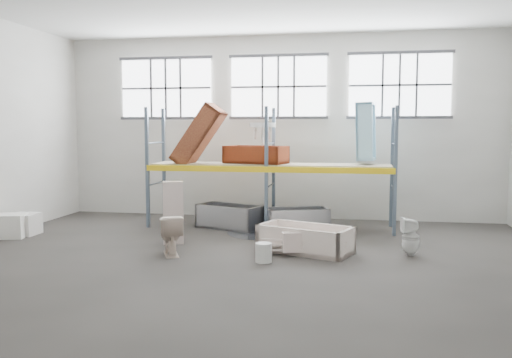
% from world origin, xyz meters
% --- Properties ---
extents(floor, '(12.00, 10.00, 0.10)m').
position_xyz_m(floor, '(0.00, 0.00, -0.05)').
color(floor, '#423D39').
rests_on(floor, ground).
extents(wall_back, '(12.00, 0.10, 5.00)m').
position_xyz_m(wall_back, '(0.00, 5.05, 2.50)').
color(wall_back, '#B4B1A8').
rests_on(wall_back, ground).
extents(wall_front, '(12.00, 0.10, 5.00)m').
position_xyz_m(wall_front, '(0.00, -5.05, 2.50)').
color(wall_front, beige).
rests_on(wall_front, ground).
extents(window_left, '(2.60, 0.04, 1.60)m').
position_xyz_m(window_left, '(-3.20, 4.94, 3.60)').
color(window_left, white).
rests_on(window_left, wall_back).
extents(window_mid, '(2.60, 0.04, 1.60)m').
position_xyz_m(window_mid, '(0.00, 4.94, 3.60)').
color(window_mid, white).
rests_on(window_mid, wall_back).
extents(window_right, '(2.60, 0.04, 1.60)m').
position_xyz_m(window_right, '(3.20, 4.94, 3.60)').
color(window_right, white).
rests_on(window_right, wall_back).
extents(rack_upright_la, '(0.08, 0.08, 3.00)m').
position_xyz_m(rack_upright_la, '(-3.00, 2.90, 1.50)').
color(rack_upright_la, slate).
rests_on(rack_upright_la, floor).
extents(rack_upright_lb, '(0.08, 0.08, 3.00)m').
position_xyz_m(rack_upright_lb, '(-3.00, 4.10, 1.50)').
color(rack_upright_lb, slate).
rests_on(rack_upright_lb, floor).
extents(rack_upright_ma, '(0.08, 0.08, 3.00)m').
position_xyz_m(rack_upright_ma, '(0.00, 2.90, 1.50)').
color(rack_upright_ma, slate).
rests_on(rack_upright_ma, floor).
extents(rack_upright_mb, '(0.08, 0.08, 3.00)m').
position_xyz_m(rack_upright_mb, '(0.00, 4.10, 1.50)').
color(rack_upright_mb, slate).
rests_on(rack_upright_mb, floor).
extents(rack_upright_ra, '(0.08, 0.08, 3.00)m').
position_xyz_m(rack_upright_ra, '(3.00, 2.90, 1.50)').
color(rack_upright_ra, slate).
rests_on(rack_upright_ra, floor).
extents(rack_upright_rb, '(0.08, 0.08, 3.00)m').
position_xyz_m(rack_upright_rb, '(3.00, 4.10, 1.50)').
color(rack_upright_rb, slate).
rests_on(rack_upright_rb, floor).
extents(rack_beam_front, '(6.00, 0.10, 0.14)m').
position_xyz_m(rack_beam_front, '(0.00, 2.90, 1.50)').
color(rack_beam_front, yellow).
rests_on(rack_beam_front, floor).
extents(rack_beam_back, '(6.00, 0.10, 0.14)m').
position_xyz_m(rack_beam_back, '(0.00, 4.10, 1.50)').
color(rack_beam_back, yellow).
rests_on(rack_beam_back, floor).
extents(shelf_deck, '(5.90, 1.10, 0.03)m').
position_xyz_m(shelf_deck, '(0.00, 3.50, 1.58)').
color(shelf_deck, gray).
rests_on(shelf_deck, floor).
extents(wet_patch, '(1.80, 1.80, 0.00)m').
position_xyz_m(wet_patch, '(0.00, 2.70, 0.00)').
color(wet_patch, black).
rests_on(wet_patch, floor).
extents(bathtub_beige, '(2.01, 1.45, 0.54)m').
position_xyz_m(bathtub_beige, '(1.12, 0.87, 0.27)').
color(bathtub_beige, silver).
rests_on(bathtub_beige, floor).
extents(cistern_spare, '(0.44, 0.28, 0.38)m').
position_xyz_m(cistern_spare, '(0.91, 0.47, 0.28)').
color(cistern_spare, beige).
rests_on(cistern_spare, bathtub_beige).
extents(sink_in_tub, '(0.50, 0.50, 0.13)m').
position_xyz_m(sink_in_tub, '(0.49, 0.57, 0.16)').
color(sink_in_tub, '#F0DDCB').
rests_on(sink_in_tub, bathtub_beige).
extents(toilet_beige, '(0.73, 0.90, 0.80)m').
position_xyz_m(toilet_beige, '(-1.47, 0.18, 0.40)').
color(toilet_beige, '#F2DBC7').
rests_on(toilet_beige, floor).
extents(cistern_tall, '(0.50, 0.41, 1.34)m').
position_xyz_m(cistern_tall, '(-1.76, 1.21, 0.67)').
color(cistern_tall, beige).
rests_on(cistern_tall, floor).
extents(toilet_white, '(0.39, 0.39, 0.75)m').
position_xyz_m(toilet_white, '(3.17, 0.92, 0.37)').
color(toilet_white, white).
rests_on(toilet_white, floor).
extents(steel_tub_left, '(1.75, 1.27, 0.58)m').
position_xyz_m(steel_tub_left, '(-0.97, 3.16, 0.29)').
color(steel_tub_left, '#A9ABB1').
rests_on(steel_tub_left, floor).
extents(steel_tub_right, '(1.64, 1.12, 0.55)m').
position_xyz_m(steel_tub_right, '(0.72, 3.14, 0.27)').
color(steel_tub_right, '#B5B8BF').
rests_on(steel_tub_right, floor).
extents(rust_tub_flat, '(1.69, 1.15, 0.43)m').
position_xyz_m(rust_tub_flat, '(-0.38, 3.56, 1.82)').
color(rust_tub_flat, '#992A0F').
rests_on(rust_tub_flat, shelf_deck).
extents(rust_tub_tilted, '(1.36, 0.81, 1.64)m').
position_xyz_m(rust_tub_tilted, '(-1.79, 3.35, 2.29)').
color(rust_tub_tilted, brown).
rests_on(rust_tub_tilted, shelf_deck).
extents(sink_on_shelf, '(0.74, 0.63, 0.57)m').
position_xyz_m(sink_on_shelf, '(-0.15, 3.26, 2.09)').
color(sink_on_shelf, white).
rests_on(sink_on_shelf, rust_tub_flat).
extents(blue_tub_upright, '(0.55, 0.72, 1.43)m').
position_xyz_m(blue_tub_upright, '(2.33, 3.74, 2.40)').
color(blue_tub_upright, '#A3DCF6').
rests_on(blue_tub_upright, shelf_deck).
extents(bucket, '(0.39, 0.39, 0.36)m').
position_xyz_m(bucket, '(0.43, -0.08, 0.18)').
color(bucket, silver).
rests_on(bucket, floor).
extents(carton_near, '(0.74, 0.68, 0.54)m').
position_xyz_m(carton_near, '(-5.60, 1.13, 0.27)').
color(carton_near, white).
rests_on(carton_near, floor).
extents(carton_far, '(0.60, 0.60, 0.49)m').
position_xyz_m(carton_far, '(-5.51, 1.51, 0.25)').
color(carton_far, silver).
rests_on(carton_far, floor).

